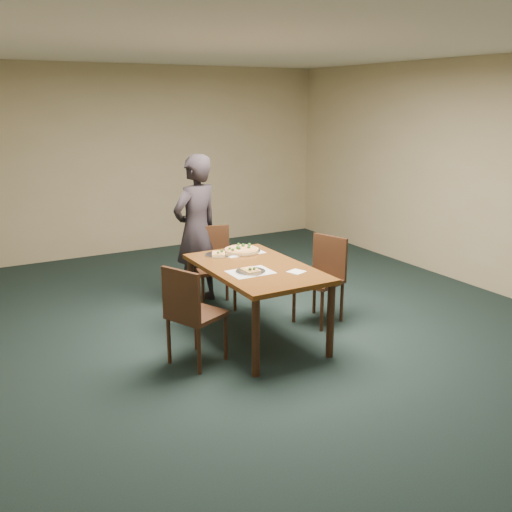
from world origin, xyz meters
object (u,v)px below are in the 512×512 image
chair_far (213,262)px  diner (196,230)px  chair_left (191,310)px  dining_table (256,275)px  pizza_pan (242,250)px  slice_plate_near (251,271)px  slice_plate_far (219,254)px  chair_right (323,274)px

chair_far → diner: 0.41m
chair_far → chair_left: same height
dining_table → pizza_pan: (0.12, 0.53, 0.11)m
slice_plate_near → dining_table: bearing=46.7°
slice_plate_far → chair_right: bearing=-23.6°
chair_far → diner: size_ratio=0.53×
diner → slice_plate_near: (-0.07, -1.42, -0.10)m
pizza_pan → chair_left: bearing=-140.4°
chair_far → slice_plate_near: size_ratio=3.25×
chair_right → diner: size_ratio=0.53×
dining_table → pizza_pan: 0.56m
dining_table → chair_far: (0.05, 1.08, -0.14)m
dining_table → slice_plate_far: bearing=105.0°
slice_plate_near → diner: bearing=87.0°
dining_table → diner: (-0.07, 1.26, 0.20)m
dining_table → pizza_pan: bearing=76.8°
chair_far → pizza_pan: 0.61m
slice_plate_near → slice_plate_far: slice_plate_near is taller
dining_table → chair_right: (0.86, 0.09, -0.14)m
diner → slice_plate_near: 1.42m
chair_far → chair_right: size_ratio=1.00×
diner → chair_far: bearing=103.2°
dining_table → slice_plate_near: bearing=-133.3°
chair_far → slice_plate_near: (-0.20, -1.23, 0.25)m
diner → pizza_pan: size_ratio=4.38×
diner → slice_plate_far: (-0.07, -0.73, -0.10)m
chair_left → pizza_pan: (0.90, 0.75, 0.26)m
slice_plate_near → slice_plate_far: 0.68m
pizza_pan → slice_plate_far: 0.27m
pizza_pan → slice_plate_near: size_ratio=1.40×
slice_plate_far → chair_left: bearing=-130.5°
slice_plate_near → slice_plate_far: bearing=89.8°
dining_table → chair_right: bearing=5.9°
chair_right → dining_table: bearing=-102.7°
chair_right → slice_plate_far: chair_right is taller
dining_table → chair_left: chair_left is taller
dining_table → chair_far: 1.09m
dining_table → chair_far: bearing=87.3°
slice_plate_near → pizza_pan: bearing=68.5°
diner → slice_plate_far: bearing=64.7°
chair_far → slice_plate_far: bearing=-96.9°
pizza_pan → dining_table: bearing=-103.2°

